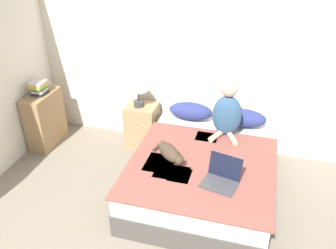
{
  "coord_description": "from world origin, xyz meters",
  "views": [
    {
      "loc": [
        0.59,
        -1.18,
        2.86
      ],
      "look_at": [
        -0.34,
        2.15,
        0.85
      ],
      "focal_mm": 38.0,
      "sensor_mm": 36.0,
      "label": 1
    }
  ],
  "objects": [
    {
      "name": "person_sitting",
      "position": [
        0.26,
        2.69,
        0.82
      ],
      "size": [
        0.37,
        0.35,
        0.72
      ],
      "color": "#33567A",
      "rests_on": "bed"
    },
    {
      "name": "table_lamp",
      "position": [
        -0.98,
        2.93,
        0.95
      ],
      "size": [
        0.28,
        0.28,
        0.47
      ],
      "color": "#38383D",
      "rests_on": "nightstand"
    },
    {
      "name": "cat_tabby",
      "position": [
        -0.27,
        1.99,
        0.59
      ],
      "size": [
        0.43,
        0.49,
        0.17
      ],
      "rotation": [
        0.0,
        0.0,
        -0.78
      ],
      "color": "#473828",
      "rests_on": "bed"
    },
    {
      "name": "wall_back",
      "position": [
        0.0,
        3.22,
        1.27
      ],
      "size": [
        5.92,
        0.05,
        2.55
      ],
      "color": "silver",
      "rests_on": "ground_plane"
    },
    {
      "name": "book_stack_top",
      "position": [
        -2.29,
        2.59,
        0.88
      ],
      "size": [
        0.19,
        0.21,
        0.18
      ],
      "color": "#2D2D33",
      "rests_on": "bookshelf"
    },
    {
      "name": "nightstand",
      "position": [
        -0.95,
        2.95,
        0.31
      ],
      "size": [
        0.42,
        0.41,
        0.62
      ],
      "color": "tan",
      "rests_on": "ground_plane"
    },
    {
      "name": "pillow_near",
      "position": [
        -0.26,
        2.98,
        0.62
      ],
      "size": [
        0.59,
        0.28,
        0.22
      ],
      "color": "navy",
      "rests_on": "bed"
    },
    {
      "name": "pillow_far",
      "position": [
        0.45,
        2.98,
        0.62
      ],
      "size": [
        0.59,
        0.28,
        0.22
      ],
      "color": "navy",
      "rests_on": "bed"
    },
    {
      "name": "bookshelf",
      "position": [
        -2.29,
        2.6,
        0.39
      ],
      "size": [
        0.29,
        0.61,
        0.79
      ],
      "color": "#99754C",
      "rests_on": "ground_plane"
    },
    {
      "name": "laptop_open",
      "position": [
        0.34,
        1.73,
        0.56
      ],
      "size": [
        0.41,
        0.38,
        0.27
      ],
      "rotation": [
        0.0,
        0.0,
        -0.22
      ],
      "color": "#424247",
      "rests_on": "bed"
    },
    {
      "name": "bed",
      "position": [
        0.09,
        2.16,
        0.25
      ],
      "size": [
        1.6,
        1.97,
        0.5
      ],
      "color": "#4C4742",
      "rests_on": "ground_plane"
    }
  ]
}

